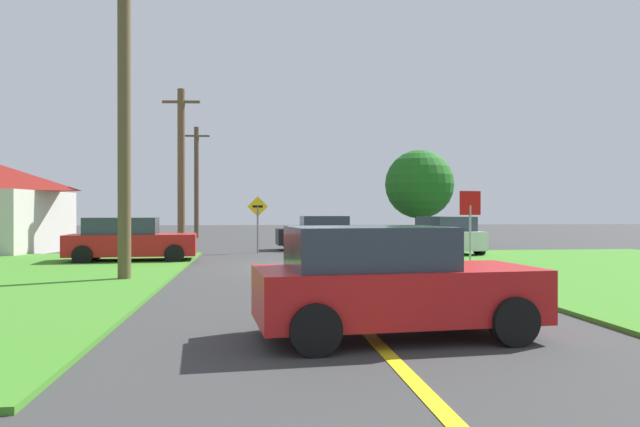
{
  "coord_description": "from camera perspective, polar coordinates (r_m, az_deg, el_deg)",
  "views": [
    {
      "loc": [
        -1.74,
        -19.56,
        1.84
      ],
      "look_at": [
        1.14,
        4.98,
        1.75
      ],
      "focal_mm": 32.99,
      "sensor_mm": 36.0,
      "label": 1
    }
  ],
  "objects": [
    {
      "name": "lane_stripe_center",
      "position": [
        11.84,
        1.87,
        -8.71
      ],
      "size": [
        0.2,
        14.0,
        0.01
      ],
      "primitive_type": "cube",
      "color": "yellow",
      "rests_on": "ground"
    },
    {
      "name": "car_on_crossroad",
      "position": [
        25.51,
        11.89,
        -2.12
      ],
      "size": [
        2.63,
        4.26,
        1.62
      ],
      "rotation": [
        0.0,
        0.0,
        1.73
      ],
      "color": "silver",
      "rests_on": "ground"
    },
    {
      "name": "stop_sign",
      "position": [
        18.94,
        14.36,
        -0.09
      ],
      "size": [
        0.74,
        0.2,
        2.48
      ],
      "rotation": [
        0.0,
        0.0,
        3.37
      ],
      "color": "#9EA0A8",
      "rests_on": "ground"
    },
    {
      "name": "car_approaching_junction",
      "position": [
        28.15,
        -0.03,
        -1.9
      ],
      "size": [
        4.01,
        2.18,
        1.62
      ],
      "rotation": [
        0.0,
        0.0,
        3.18
      ],
      "color": "black",
      "rests_on": "ground"
    },
    {
      "name": "utility_pole_mid",
      "position": [
        28.96,
        -13.31,
        4.35
      ],
      "size": [
        1.8,
        0.35,
        7.7
      ],
      "color": "brown",
      "rests_on": "ground"
    },
    {
      "name": "parked_car_near_building",
      "position": [
        22.22,
        -17.98,
        -2.47
      ],
      "size": [
        4.58,
        2.28,
        1.62
      ],
      "rotation": [
        0.0,
        0.0,
        0.06
      ],
      "color": "red",
      "rests_on": "ground"
    },
    {
      "name": "utility_pole_far",
      "position": [
        41.73,
        -11.89,
        3.09
      ],
      "size": [
        1.8,
        0.34,
        7.7
      ],
      "color": "brown",
      "rests_on": "ground"
    },
    {
      "name": "car_behind_on_main_road",
      "position": [
        8.67,
        6.71,
        -6.66
      ],
      "size": [
        4.21,
        2.27,
        1.62
      ],
      "rotation": [
        0.0,
        0.0,
        0.09
      ],
      "color": "red",
      "rests_on": "ground"
    },
    {
      "name": "utility_pole_near",
      "position": [
        16.5,
        -18.46,
        10.68
      ],
      "size": [
        1.79,
        0.45,
        9.5
      ],
      "color": "brown",
      "rests_on": "ground"
    },
    {
      "name": "direction_sign",
      "position": [
        26.09,
        -6.06,
        -0.41
      ],
      "size": [
        0.91,
        0.08,
        2.51
      ],
      "color": "slate",
      "rests_on": "ground"
    },
    {
      "name": "ground_plane",
      "position": [
        19.73,
        -1.61,
        -5.14
      ],
      "size": [
        120.0,
        120.0,
        0.0
      ],
      "primitive_type": "plane",
      "color": "#373737"
    },
    {
      "name": "oak_tree_left",
      "position": [
        32.22,
        9.62,
        2.79
      ],
      "size": [
        3.71,
        3.71,
        5.16
      ],
      "color": "brown",
      "rests_on": "ground"
    }
  ]
}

